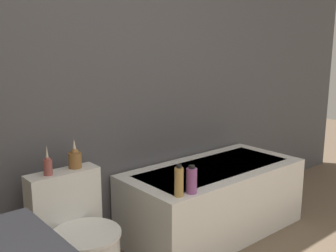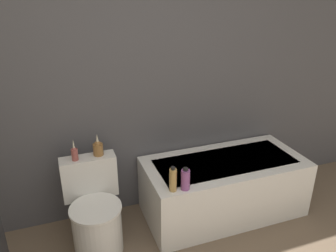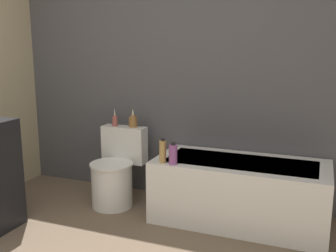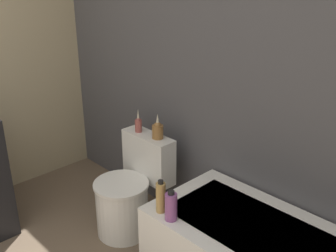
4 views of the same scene
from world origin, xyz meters
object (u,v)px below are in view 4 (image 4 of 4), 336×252
at_px(vase_gold, 138,124).
at_px(vase_silver, 158,130).
at_px(shampoo_bottle_short, 171,206).
at_px(toilet, 130,193).
at_px(shampoo_bottle_tall, 161,197).

xyz_separation_m(vase_gold, vase_silver, (0.18, 0.02, 0.00)).
bearing_deg(vase_silver, shampoo_bottle_short, -36.90).
distance_m(vase_gold, shampoo_bottle_short, 0.87).
height_order(vase_gold, vase_silver, vase_silver).
relative_size(vase_gold, shampoo_bottle_short, 0.97).
relative_size(vase_silver, shampoo_bottle_short, 1.00).
xyz_separation_m(vase_gold, shampoo_bottle_short, (0.75, -0.41, -0.15)).
distance_m(toilet, shampoo_bottle_short, 0.77).
bearing_deg(shampoo_bottle_tall, vase_silver, 138.81).
bearing_deg(vase_silver, vase_gold, -172.76).
bearing_deg(vase_gold, shampoo_bottle_tall, -30.87).
bearing_deg(toilet, vase_silver, 65.62).
bearing_deg(toilet, shampoo_bottle_short, -18.99).
xyz_separation_m(toilet, shampoo_bottle_tall, (0.57, -0.22, 0.32)).
bearing_deg(shampoo_bottle_short, shampoo_bottle_tall, 172.75).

